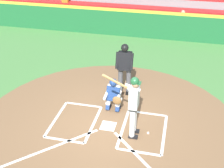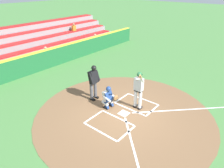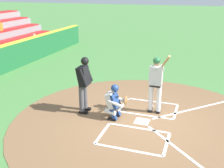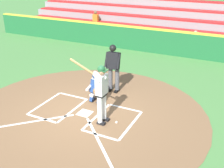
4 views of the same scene
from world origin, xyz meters
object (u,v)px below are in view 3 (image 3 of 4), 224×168
(batter, at_px, (156,81))
(catcher, at_px, (114,101))
(plate_umpire, at_px, (84,81))
(baseball, at_px, (152,106))

(batter, height_order, catcher, batter)
(catcher, distance_m, plate_umpire, 1.18)
(catcher, bearing_deg, batter, 125.40)
(catcher, distance_m, baseball, 1.66)
(catcher, relative_size, plate_umpire, 0.61)
(batter, xyz_separation_m, baseball, (-0.43, -0.15, -1.06))
(plate_umpire, bearing_deg, catcher, 83.26)
(baseball, bearing_deg, catcher, -38.17)
(plate_umpire, bearing_deg, batter, 107.01)
(catcher, xyz_separation_m, baseball, (-1.23, 0.97, -0.55))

